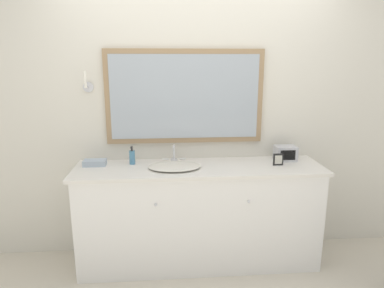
# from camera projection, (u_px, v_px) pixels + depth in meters

# --- Properties ---
(ground_plane) EXTENTS (14.00, 14.00, 0.00)m
(ground_plane) POSITION_uv_depth(u_px,v_px,m) (202.00, 280.00, 2.86)
(ground_plane) COLOR beige
(wall_back) EXTENTS (8.00, 0.18, 2.55)m
(wall_back) POSITION_uv_depth(u_px,v_px,m) (196.00, 117.00, 3.13)
(wall_back) COLOR silver
(wall_back) RESTS_ON ground_plane
(vanity_counter) EXTENTS (2.13, 0.56, 0.90)m
(vanity_counter) POSITION_uv_depth(u_px,v_px,m) (199.00, 215.00, 3.03)
(vanity_counter) COLOR white
(vanity_counter) RESTS_ON ground_plane
(sink_basin) EXTENTS (0.44, 0.36, 0.17)m
(sink_basin) POSITION_uv_depth(u_px,v_px,m) (175.00, 166.00, 2.88)
(sink_basin) COLOR silver
(sink_basin) RESTS_ON vanity_counter
(soap_bottle) EXTENTS (0.05, 0.05, 0.16)m
(soap_bottle) POSITION_uv_depth(u_px,v_px,m) (132.00, 157.00, 2.98)
(soap_bottle) COLOR teal
(soap_bottle) RESTS_ON vanity_counter
(appliance_box) EXTENTS (0.19, 0.14, 0.13)m
(appliance_box) POSITION_uv_depth(u_px,v_px,m) (285.00, 153.00, 3.09)
(appliance_box) COLOR #BCBCC1
(appliance_box) RESTS_ON vanity_counter
(picture_frame) EXTENTS (0.09, 0.01, 0.10)m
(picture_frame) POSITION_uv_depth(u_px,v_px,m) (278.00, 160.00, 2.95)
(picture_frame) COLOR black
(picture_frame) RESTS_ON vanity_counter
(hand_towel_near_sink) EXTENTS (0.19, 0.11, 0.05)m
(hand_towel_near_sink) POSITION_uv_depth(u_px,v_px,m) (95.00, 163.00, 2.95)
(hand_towel_near_sink) COLOR #A8B7C6
(hand_towel_near_sink) RESTS_ON vanity_counter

